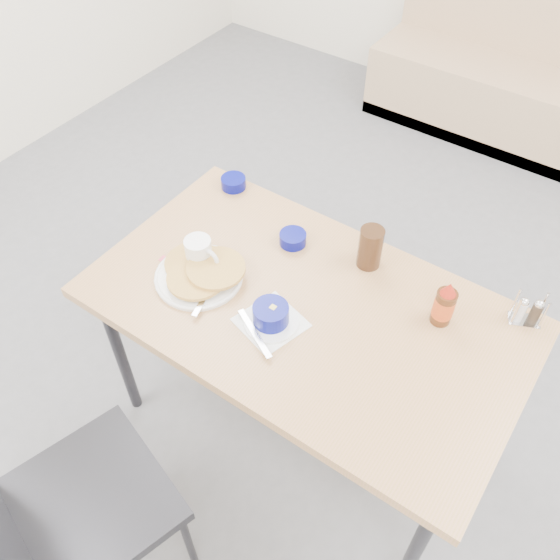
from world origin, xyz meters
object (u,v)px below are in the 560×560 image
Objects in this scene: grits_setting at (271,317)px; condiment_caddy at (528,312)px; dining_table at (305,318)px; coffee_mug at (200,252)px; butter_bowl at (293,239)px; creamer_bowl at (233,183)px; syrup_bottle at (444,305)px; diner_chair at (51,510)px; pancake_plate at (201,273)px; amber_tumbler at (370,248)px; booth_bench at (532,85)px.

condiment_caddy is (0.64, 0.46, 0.01)m from grits_setting.
dining_table is 0.41m from coffee_mug.
condiment_caddy is at bearing 35.67° from grits_setting.
creamer_bowl is at bearing 160.74° from butter_bowl.
syrup_bottle is (0.43, 0.31, 0.04)m from grits_setting.
coffee_mug is 1.40× the size of creamer_bowl.
diner_chair reaches higher than pancake_plate.
amber_tumbler is 0.53m from condiment_caddy.
booth_bench is at bearing 99.11° from syrup_bottle.
amber_tumbler reaches higher than butter_bowl.
syrup_bottle reaches higher than amber_tumbler.
dining_table is 0.44m from syrup_bottle.
grits_setting is 2.52× the size of creamer_bowl.
creamer_bowl is at bearing 170.91° from syrup_bottle.
amber_tumbler is at bearing 164.21° from syrup_bottle.
diner_chair is at bearing -93.11° from butter_bowl.
diner_chair reaches higher than syrup_bottle.
amber_tumbler is at bearing 90.82° from diner_chair.
amber_tumbler is (0.12, 0.40, 0.04)m from grits_setting.
dining_table is 0.66m from creamer_bowl.
grits_setting is (0.20, 0.77, 0.21)m from diner_chair.
condiment_caddy reaches higher than pancake_plate.
pancake_plate is at bearing -164.69° from dining_table.
condiment_caddy reaches higher than creamer_bowl.
diner_chair is 1.24m from amber_tumbler.
booth_bench is 1.90× the size of diner_chair.
diner_chair reaches higher than amber_tumbler.
grits_setting is 2.53× the size of butter_bowl.
butter_bowl is 0.56× the size of syrup_bottle.
creamer_bowl is 0.38m from butter_bowl.
amber_tumbler reaches higher than grits_setting.
butter_bowl is at bearing -94.80° from booth_bench.
creamer_bowl is (-0.56, 0.34, 0.08)m from dining_table.
creamer_bowl is 0.63× the size of amber_tumbler.
pancake_plate is at bearing -178.82° from condiment_caddy.
dining_table is 12.13× the size of condiment_caddy.
diner_chair is (-0.25, -3.42, 0.23)m from booth_bench.
pancake_plate is at bearing -138.67° from amber_tumbler.
pancake_plate is (-0.35, -0.10, 0.08)m from dining_table.
pancake_plate is 1.93× the size of amber_tumbler.
pancake_plate is 0.30m from grits_setting.
booth_bench reaches higher than creamer_bowl.
amber_tumbler is 1.32× the size of condiment_caddy.
grits_setting is 1.58× the size of amber_tumbler.
amber_tumbler is (0.33, 1.16, 0.26)m from diner_chair.
grits_setting is (0.35, -0.08, -0.02)m from coffee_mug.
syrup_bottle is at bearing 21.53° from pancake_plate.
coffee_mug reaches higher than butter_bowl.
pancake_plate is at bearing 113.62° from diner_chair.
condiment_caddy is at bearing 9.10° from butter_bowl.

